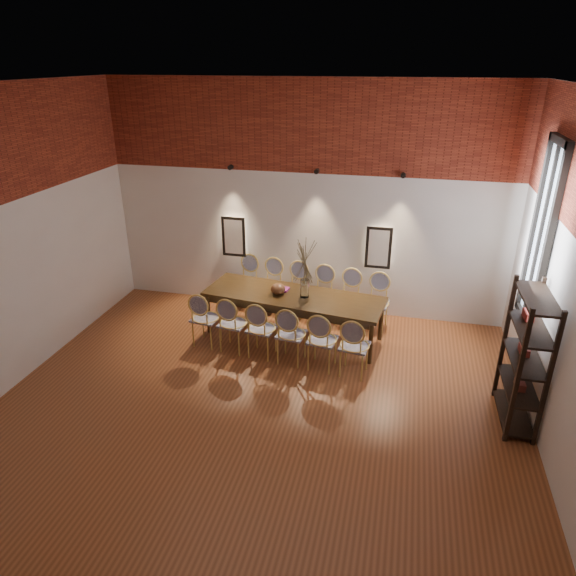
% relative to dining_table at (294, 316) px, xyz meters
% --- Properties ---
extents(floor, '(7.00, 7.00, 0.02)m').
position_rel_dining_table_xyz_m(floor, '(-0.05, -2.38, -0.39)').
color(floor, brown).
rests_on(floor, ground).
extents(ceiling, '(7.00, 7.00, 0.02)m').
position_rel_dining_table_xyz_m(ceiling, '(-0.05, -2.38, 3.63)').
color(ceiling, silver).
rests_on(ceiling, ground).
extents(wall_back, '(7.00, 0.10, 4.00)m').
position_rel_dining_table_xyz_m(wall_back, '(-0.05, 1.17, 1.62)').
color(wall_back, silver).
rests_on(wall_back, ground).
extents(wall_front, '(7.00, 0.10, 4.00)m').
position_rel_dining_table_xyz_m(wall_front, '(-0.05, -5.93, 1.62)').
color(wall_front, silver).
rests_on(wall_front, ground).
extents(brick_band_back, '(7.00, 0.02, 1.50)m').
position_rel_dining_table_xyz_m(brick_band_back, '(-0.05, 1.10, 2.88)').
color(brick_band_back, maroon).
rests_on(brick_band_back, ground).
extents(niche_left, '(0.36, 0.06, 0.66)m').
position_rel_dining_table_xyz_m(niche_left, '(-1.35, 1.07, 0.93)').
color(niche_left, '#FFEAC6').
rests_on(niche_left, wall_back).
extents(niche_right, '(0.36, 0.06, 0.66)m').
position_rel_dining_table_xyz_m(niche_right, '(1.25, 1.07, 0.93)').
color(niche_right, '#FFEAC6').
rests_on(niche_right, wall_back).
extents(spot_fixture_left, '(0.08, 0.10, 0.08)m').
position_rel_dining_table_xyz_m(spot_fixture_left, '(-1.35, 1.04, 2.17)').
color(spot_fixture_left, black).
rests_on(spot_fixture_left, wall_back).
extents(spot_fixture_mid, '(0.08, 0.10, 0.08)m').
position_rel_dining_table_xyz_m(spot_fixture_mid, '(0.15, 1.04, 2.17)').
color(spot_fixture_mid, black).
rests_on(spot_fixture_mid, wall_back).
extents(spot_fixture_right, '(0.08, 0.10, 0.08)m').
position_rel_dining_table_xyz_m(spot_fixture_right, '(1.55, 1.04, 2.17)').
color(spot_fixture_right, black).
rests_on(spot_fixture_right, wall_back).
extents(window_glass, '(0.02, 0.78, 2.38)m').
position_rel_dining_table_xyz_m(window_glass, '(3.41, -0.38, 1.77)').
color(window_glass, silver).
rests_on(window_glass, wall_right).
extents(window_frame, '(0.08, 0.90, 2.50)m').
position_rel_dining_table_xyz_m(window_frame, '(3.39, -0.38, 1.77)').
color(window_frame, black).
rests_on(window_frame, wall_right).
extents(window_mullion, '(0.06, 0.06, 2.40)m').
position_rel_dining_table_xyz_m(window_mullion, '(3.39, -0.38, 1.77)').
color(window_mullion, black).
rests_on(window_mullion, wall_right).
extents(dining_table, '(3.02, 1.32, 0.75)m').
position_rel_dining_table_xyz_m(dining_table, '(0.00, 0.00, 0.00)').
color(dining_table, '#352310').
rests_on(dining_table, floor).
extents(chair_near_a, '(0.49, 0.49, 0.94)m').
position_rel_dining_table_xyz_m(chair_near_a, '(-1.30, -0.58, 0.09)').
color(chair_near_a, '#DDBA5C').
rests_on(chair_near_a, floor).
extents(chair_near_b, '(0.49, 0.49, 0.94)m').
position_rel_dining_table_xyz_m(chair_near_b, '(-0.82, -0.65, 0.09)').
color(chair_near_b, '#DDBA5C').
rests_on(chair_near_b, floor).
extents(chair_near_c, '(0.49, 0.49, 0.94)m').
position_rel_dining_table_xyz_m(chair_near_c, '(-0.34, -0.71, 0.09)').
color(chair_near_c, '#DDBA5C').
rests_on(chair_near_c, floor).
extents(chair_near_d, '(0.49, 0.49, 0.94)m').
position_rel_dining_table_xyz_m(chair_near_d, '(0.14, -0.77, 0.09)').
color(chair_near_d, '#DDBA5C').
rests_on(chair_near_d, floor).
extents(chair_near_e, '(0.49, 0.49, 0.94)m').
position_rel_dining_table_xyz_m(chair_near_e, '(0.62, -0.84, 0.09)').
color(chair_near_e, '#DDBA5C').
rests_on(chair_near_e, floor).
extents(chair_near_f, '(0.49, 0.49, 0.94)m').
position_rel_dining_table_xyz_m(chair_near_f, '(1.11, -0.90, 0.09)').
color(chair_near_f, '#DDBA5C').
rests_on(chair_near_f, floor).
extents(chair_far_a, '(0.49, 0.49, 0.94)m').
position_rel_dining_table_xyz_m(chair_far_a, '(-1.11, 0.90, 0.09)').
color(chair_far_a, '#DDBA5C').
rests_on(chair_far_a, floor).
extents(chair_far_b, '(0.49, 0.49, 0.94)m').
position_rel_dining_table_xyz_m(chair_far_b, '(-0.62, 0.84, 0.09)').
color(chair_far_b, '#DDBA5C').
rests_on(chair_far_b, floor).
extents(chair_far_c, '(0.49, 0.49, 0.94)m').
position_rel_dining_table_xyz_m(chair_far_c, '(-0.14, 0.77, 0.09)').
color(chair_far_c, '#DDBA5C').
rests_on(chair_far_c, floor).
extents(chair_far_d, '(0.49, 0.49, 0.94)m').
position_rel_dining_table_xyz_m(chair_far_d, '(0.34, 0.71, 0.09)').
color(chair_far_d, '#DDBA5C').
rests_on(chair_far_d, floor).
extents(chair_far_e, '(0.49, 0.49, 0.94)m').
position_rel_dining_table_xyz_m(chair_far_e, '(0.82, 0.65, 0.09)').
color(chair_far_e, '#DDBA5C').
rests_on(chair_far_e, floor).
extents(chair_far_f, '(0.49, 0.49, 0.94)m').
position_rel_dining_table_xyz_m(chair_far_f, '(1.30, 0.58, 0.09)').
color(chair_far_f, '#DDBA5C').
rests_on(chair_far_f, floor).
extents(vase, '(0.14, 0.14, 0.30)m').
position_rel_dining_table_xyz_m(vase, '(0.18, -0.02, 0.53)').
color(vase, silver).
rests_on(vase, dining_table).
extents(dried_branches, '(0.50, 0.50, 0.70)m').
position_rel_dining_table_xyz_m(dried_branches, '(0.18, -0.02, 0.98)').
color(dried_branches, '#4A4028').
rests_on(dried_branches, vase).
extents(bowl, '(0.24, 0.24, 0.18)m').
position_rel_dining_table_xyz_m(bowl, '(-0.26, -0.02, 0.46)').
color(bowl, brown).
rests_on(bowl, dining_table).
extents(book, '(0.28, 0.21, 0.03)m').
position_rel_dining_table_xyz_m(book, '(-0.26, 0.16, 0.39)').
color(book, '#8B2376').
rests_on(book, dining_table).
extents(shelving_rack, '(0.39, 1.01, 1.80)m').
position_rel_dining_table_xyz_m(shelving_rack, '(3.23, -1.46, 0.53)').
color(shelving_rack, black).
rests_on(shelving_rack, floor).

